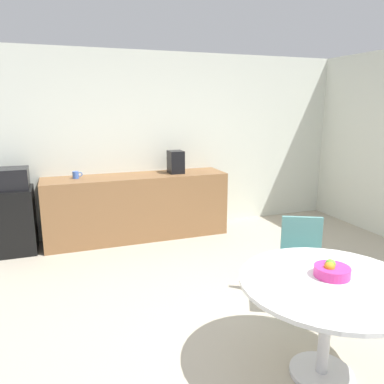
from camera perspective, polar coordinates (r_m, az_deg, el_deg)
ground_plane at (r=3.37m, az=8.69°, el=-20.52°), size 6.00×6.00×0.00m
wall_back at (r=5.65m, az=-5.59°, el=7.36°), size 6.00×0.10×2.60m
counter_block at (r=5.38m, az=-8.29°, el=-2.21°), size 2.53×0.60×0.90m
mini_fridge at (r=5.33m, az=-25.54°, el=-3.94°), size 0.54×0.54×0.83m
microwave at (r=5.21m, az=-26.13°, el=1.82°), size 0.48×0.38×0.26m
round_table at (r=2.77m, az=19.91°, el=-14.73°), size 1.19×1.19×0.72m
chair_teal at (r=3.70m, az=16.35°, el=-8.60°), size 0.56×0.56×0.83m
fruit_bowl at (r=2.76m, az=20.41°, el=-11.12°), size 0.24×0.24×0.11m
mug_white at (r=5.23m, az=-17.18°, el=2.49°), size 0.13×0.08×0.09m
coffee_maker at (r=5.40m, az=-2.48°, el=4.58°), size 0.20×0.24×0.32m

